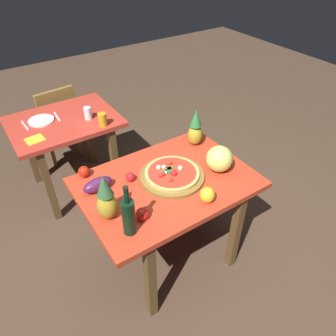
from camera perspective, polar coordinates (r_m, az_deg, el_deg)
ground_plane at (r=2.73m, az=-0.20°, el=-14.80°), size 10.00×10.00×0.00m
display_table at (r=2.23m, az=-0.24°, el=-4.33°), size 1.16×0.83×0.78m
background_table at (r=3.05m, az=-17.81°, el=6.08°), size 0.93×0.72×0.78m
dining_chair at (r=3.65m, az=-19.26°, el=8.22°), size 0.44×0.44×0.85m
pizza_board at (r=2.18m, az=0.73°, el=-1.45°), size 0.44×0.44×0.02m
pizza at (r=2.16m, az=0.66°, el=-0.89°), size 0.37×0.37×0.06m
wine_bottle at (r=1.77m, az=-7.06°, el=-8.51°), size 0.08×0.08×0.34m
pineapple_left at (r=1.86m, az=-10.98°, el=-5.54°), size 0.12×0.12×0.32m
pineapple_right at (r=2.46m, az=4.90°, el=6.93°), size 0.11×0.11×0.30m
melon at (r=2.23m, az=9.16°, el=1.63°), size 0.19×0.19×0.19m
bell_pepper at (r=2.00m, az=7.04°, el=-4.79°), size 0.10×0.10×0.11m
eggplant at (r=2.11m, az=-12.46°, el=-2.93°), size 0.21×0.10×0.09m
tomato_beside_pepper at (r=2.25m, az=-14.80°, el=-0.63°), size 0.08×0.08×0.08m
tomato_by_bottle at (r=2.16m, az=-6.77°, el=-1.61°), size 0.06×0.06×0.06m
tomato_at_corner at (r=1.89m, az=-4.66°, el=-8.19°), size 0.08×0.08×0.08m
drinking_glass_juice at (r=2.79m, az=-11.63°, el=8.46°), size 0.07×0.07×0.11m
drinking_glass_water at (r=2.92m, az=-14.13°, el=9.48°), size 0.07×0.07×0.11m
dinner_plate at (r=3.03m, az=-21.71°, el=7.88°), size 0.22×0.22×0.02m
fork_utensil at (r=3.01m, az=-24.20°, el=6.94°), size 0.03×0.18×0.01m
knife_utensil at (r=3.05m, az=-19.21°, el=8.66°), size 0.03×0.18×0.01m
napkin_folded at (r=2.78m, az=-22.68°, el=4.72°), size 0.15×0.13×0.01m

